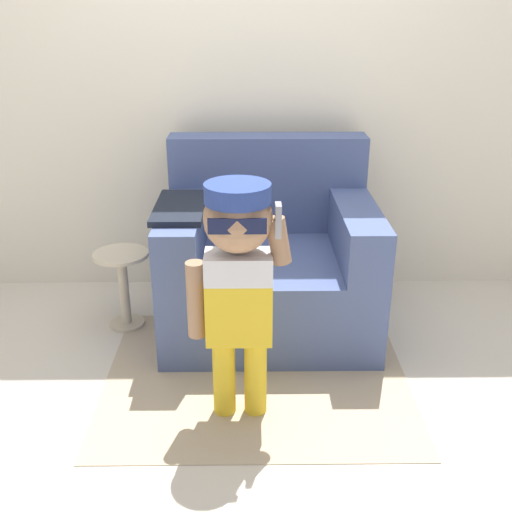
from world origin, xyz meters
TOP-DOWN VIEW (x-y plane):
  - ground_plane at (0.00, 0.00)m, footprint 10.00×10.00m
  - wall_back at (0.00, 0.72)m, footprint 10.00×0.05m
  - armchair at (0.17, 0.18)m, footprint 1.13×0.95m
  - person_child at (0.03, -0.65)m, footprint 0.43×0.32m
  - side_table at (-0.62, 0.13)m, footprint 0.30×0.30m
  - rug at (0.10, -0.38)m, footprint 1.44×1.22m

SIDE VIEW (x-z plane):
  - ground_plane at x=0.00m, z-range 0.00..0.00m
  - rug at x=0.10m, z-range 0.00..0.01m
  - side_table at x=-0.62m, z-range 0.05..0.49m
  - armchair at x=0.17m, z-range -0.14..0.85m
  - person_child at x=0.03m, z-range 0.17..1.22m
  - wall_back at x=0.00m, z-range 0.00..2.60m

